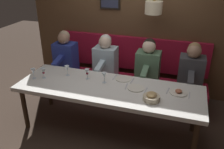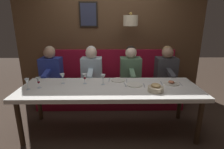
{
  "view_description": "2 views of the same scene",
  "coord_description": "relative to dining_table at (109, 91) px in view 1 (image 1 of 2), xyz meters",
  "views": [
    {
      "loc": [
        -2.87,
        -0.97,
        2.38
      ],
      "look_at": [
        0.05,
        -0.03,
        0.92
      ],
      "focal_mm": 38.34,
      "sensor_mm": 36.0,
      "label": 1
    },
    {
      "loc": [
        -2.48,
        -0.0,
        1.68
      ],
      "look_at": [
        0.05,
        -0.03,
        0.92
      ],
      "focal_mm": 28.23,
      "sensor_mm": 36.0,
      "label": 2
    }
  ],
  "objects": [
    {
      "name": "ground_plane",
      "position": [
        0.0,
        0.0,
        -0.68
      ],
      "size": [
        12.0,
        12.0,
        0.0
      ],
      "primitive_type": "plane",
      "color": "#423328"
    },
    {
      "name": "dining_table",
      "position": [
        0.0,
        0.0,
        0.0
      ],
      "size": [
        0.9,
        2.68,
        0.74
      ],
      "color": "silver",
      "rests_on": "ground_plane"
    },
    {
      "name": "banquette_bench",
      "position": [
        0.89,
        0.0,
        -0.45
      ],
      "size": [
        0.52,
        2.88,
        0.45
      ],
      "primitive_type": "cube",
      "color": "maroon",
      "rests_on": "ground_plane"
    },
    {
      "name": "back_wall_panel",
      "position": [
        1.46,
        -0.0,
        0.69
      ],
      "size": [
        0.59,
        4.08,
        2.9
      ],
      "color": "brown",
      "rests_on": "ground_plane"
    },
    {
      "name": "diner_nearest",
      "position": [
        0.88,
        -1.12,
        0.14
      ],
      "size": [
        0.6,
        0.4,
        0.79
      ],
      "color": "#3D3D42",
      "rests_on": "banquette_bench"
    },
    {
      "name": "diner_near",
      "position": [
        0.88,
        -0.41,
        0.14
      ],
      "size": [
        0.6,
        0.4,
        0.79
      ],
      "color": "#567A5B",
      "rests_on": "banquette_bench"
    },
    {
      "name": "diner_middle",
      "position": [
        0.88,
        0.36,
        0.14
      ],
      "size": [
        0.6,
        0.4,
        0.79
      ],
      "color": "silver",
      "rests_on": "banquette_bench"
    },
    {
      "name": "diner_far",
      "position": [
        0.88,
        1.15,
        0.14
      ],
      "size": [
        0.6,
        0.4,
        0.79
      ],
      "color": "#283893",
      "rests_on": "banquette_bench"
    },
    {
      "name": "place_setting_0",
      "position": [
        0.31,
        -0.13,
        0.07
      ],
      "size": [
        0.24,
        0.32,
        0.01
      ],
      "color": "silver",
      "rests_on": "dining_table"
    },
    {
      "name": "place_setting_1",
      "position": [
        0.07,
        -0.38,
        0.07
      ],
      "size": [
        0.24,
        0.32,
        0.01
      ],
      "color": "silver",
      "rests_on": "dining_table"
    },
    {
      "name": "place_setting_2",
      "position": [
        0.12,
        -0.97,
        0.08
      ],
      "size": [
        0.24,
        0.32,
        0.05
      ],
      "color": "silver",
      "rests_on": "dining_table"
    },
    {
      "name": "wine_glass_0",
      "position": [
        -0.09,
        1.18,
        0.18
      ],
      "size": [
        0.07,
        0.07,
        0.16
      ],
      "color": "silver",
      "rests_on": "dining_table"
    },
    {
      "name": "wine_glass_1",
      "position": [
        0.11,
        0.11,
        0.18
      ],
      "size": [
        0.07,
        0.07,
        0.16
      ],
      "color": "silver",
      "rests_on": "dining_table"
    },
    {
      "name": "wine_glass_2",
      "position": [
        0.17,
        0.74,
        0.18
      ],
      "size": [
        0.07,
        0.07,
        0.16
      ],
      "color": "silver",
      "rests_on": "dining_table"
    },
    {
      "name": "wine_glass_3",
      "position": [
        0.15,
        0.39,
        0.18
      ],
      "size": [
        0.07,
        0.07,
        0.16
      ],
      "color": "silver",
      "rests_on": "dining_table"
    },
    {
      "name": "wine_glass_4",
      "position": [
        -0.03,
        1.04,
        0.18
      ],
      "size": [
        0.07,
        0.07,
        0.16
      ],
      "color": "silver",
      "rests_on": "dining_table"
    },
    {
      "name": "bread_bowl",
      "position": [
        -0.18,
        -0.64,
        0.11
      ],
      "size": [
        0.22,
        0.22,
        0.12
      ],
      "color": "beige",
      "rests_on": "dining_table"
    }
  ]
}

